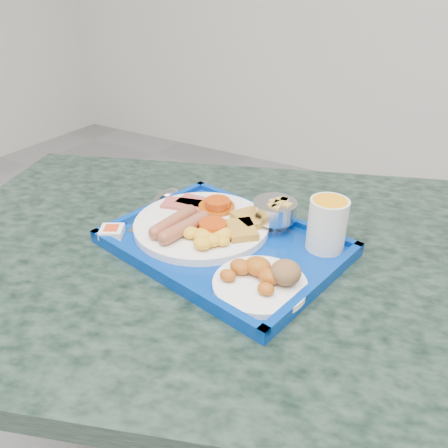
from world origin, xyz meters
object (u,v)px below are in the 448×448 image
at_px(juice_cup, 327,223).
at_px(tray, 224,244).
at_px(table, 232,324).
at_px(bread_plate, 264,279).
at_px(main_plate, 204,224).
at_px(fruit_bowl, 275,210).

bearing_deg(juice_cup, tray, -155.04).
distance_m(table, bread_plate, 0.27).
bearing_deg(juice_cup, main_plate, -164.72).
bearing_deg(fruit_bowl, juice_cup, -9.30).
bearing_deg(juice_cup, table, -156.65).
relative_size(table, fruit_bowl, 16.43).
bearing_deg(fruit_bowl, table, -118.22).
xyz_separation_m(bread_plate, fruit_bowl, (-0.07, 0.18, 0.02)).
distance_m(table, tray, 0.21).
height_order(tray, fruit_bowl, fruit_bowl).
height_order(main_plate, fruit_bowl, fruit_bowl).
distance_m(main_plate, juice_cup, 0.24).
height_order(main_plate, juice_cup, juice_cup).
bearing_deg(table, fruit_bowl, 61.78).
relative_size(tray, fruit_bowl, 5.41).
distance_m(table, juice_cup, 0.32).
bearing_deg(bread_plate, main_plate, 150.52).
height_order(main_plate, bread_plate, bread_plate).
xyz_separation_m(main_plate, fruit_bowl, (0.12, 0.08, 0.03)).
height_order(bread_plate, juice_cup, juice_cup).
height_order(table, juice_cup, juice_cup).
xyz_separation_m(table, juice_cup, (0.16, 0.07, 0.27)).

